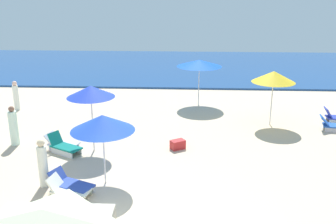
{
  "coord_description": "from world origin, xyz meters",
  "views": [
    {
      "loc": [
        1.61,
        -8.75,
        6.12
      ],
      "look_at": [
        0.77,
        7.53,
        0.93
      ],
      "focal_mm": 41.68,
      "sensor_mm": 36.0,
      "label": 1
    }
  ],
  "objects": [
    {
      "name": "lounge_chair_2_0",
      "position": [
        -2.01,
        2.01,
        0.26
      ],
      "size": [
        1.54,
        1.13,
        0.66
      ],
      "rotation": [
        0.0,
        0.0,
        1.15
      ],
      "color": "silver",
      "rests_on": "ground_plane"
    },
    {
      "name": "lounge_chair_1_0",
      "position": [
        8.21,
        8.08,
        0.25
      ],
      "size": [
        1.42,
        0.84,
        0.66
      ],
      "rotation": [
        0.0,
        0.0,
        1.38
      ],
      "color": "silver",
      "rests_on": "ground_plane"
    },
    {
      "name": "cooler_box_0",
      "position": [
        1.25,
        5.64,
        0.18
      ],
      "size": [
        0.66,
        0.6,
        0.36
      ],
      "primitive_type": "cube",
      "rotation": [
        0.0,
        0.0,
        0.57
      ],
      "color": "red",
      "rests_on": "ground_plane"
    },
    {
      "name": "lounge_chair_3_1",
      "position": [
        -3.35,
        5.34,
        0.26
      ],
      "size": [
        1.39,
        0.95,
        0.64
      ],
      "rotation": [
        0.0,
        0.0,
        1.31
      ],
      "color": "silver",
      "rests_on": "ground_plane"
    },
    {
      "name": "lounge_chair_3_0",
      "position": [
        -3.13,
        4.99,
        0.27
      ],
      "size": [
        1.43,
        1.13,
        0.77
      ],
      "rotation": [
        0.0,
        0.0,
        1.06
      ],
      "color": "silver",
      "rests_on": "ground_plane"
    },
    {
      "name": "beachgoer_0",
      "position": [
        -2.96,
        2.35,
        0.77
      ],
      "size": [
        0.39,
        0.39,
        1.62
      ],
      "rotation": [
        0.0,
        0.0,
        2.82
      ],
      "color": "white",
      "rests_on": "ground_plane"
    },
    {
      "name": "ocean",
      "position": [
        0.0,
        22.62,
        0.06
      ],
      "size": [
        60.0,
        14.76,
        0.12
      ],
      "primitive_type": "cube",
      "color": "navy",
      "rests_on": "ground_plane"
    },
    {
      "name": "umbrella_0",
      "position": [
        5.5,
        8.77,
        2.29
      ],
      "size": [
        1.97,
        1.97,
        2.55
      ],
      "color": "silver",
      "rests_on": "ground_plane"
    },
    {
      "name": "umbrella_3",
      "position": [
        -2.05,
        5.33,
        2.39
      ],
      "size": [
        1.83,
        1.83,
        2.62
      ],
      "color": "silver",
      "rests_on": "ground_plane"
    },
    {
      "name": "umbrella_2",
      "position": [
        -1.05,
        2.7,
        2.08
      ],
      "size": [
        2.05,
        2.05,
        2.34
      ],
      "color": "silver",
      "rests_on": "ground_plane"
    },
    {
      "name": "lounge_chair_2_1",
      "position": [
        -1.99,
        1.72,
        0.24
      ],
      "size": [
        1.38,
        0.86,
        0.64
      ],
      "rotation": [
        0.0,
        0.0,
        1.39
      ],
      "color": "silver",
      "rests_on": "ground_plane"
    },
    {
      "name": "beachgoer_1",
      "position": [
        -5.41,
        5.74,
        0.76
      ],
      "size": [
        0.45,
        0.45,
        1.64
      ],
      "rotation": [
        0.0,
        0.0,
        4.35
      ],
      "color": "white",
      "rests_on": "ground_plane"
    },
    {
      "name": "umbrella_4",
      "position": [
        2.21,
        11.93,
        2.3
      ],
      "size": [
        2.41,
        2.41,
        2.48
      ],
      "color": "silver",
      "rests_on": "ground_plane"
    },
    {
      "name": "beachgoer_4",
      "position": [
        -7.33,
        10.42,
        0.75
      ],
      "size": [
        0.4,
        0.4,
        1.55
      ],
      "rotation": [
        0.0,
        0.0,
        3.88
      ],
      "color": "white",
      "rests_on": "ground_plane"
    }
  ]
}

